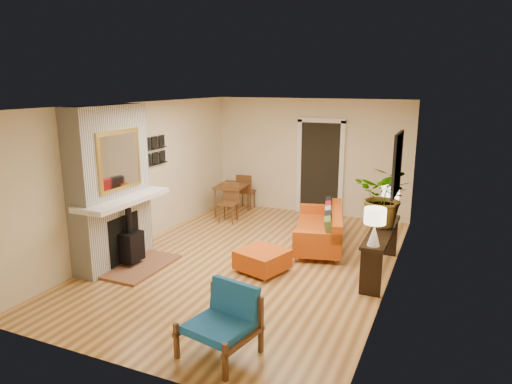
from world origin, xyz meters
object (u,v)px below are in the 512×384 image
(blue_chair, at_px, (225,317))
(houseplant, at_px, (385,196))
(sofa, at_px, (323,229))
(lamp_far, at_px, (390,198))
(lamp_near, at_px, (375,222))
(dining_table, at_px, (235,191))
(console_table, at_px, (381,239))
(ottoman, at_px, (262,259))

(blue_chair, distance_m, houseplant, 3.40)
(sofa, relative_size, lamp_far, 3.76)
(lamp_far, bearing_deg, lamp_near, -90.00)
(dining_table, bearing_deg, sofa, -26.63)
(lamp_near, bearing_deg, console_table, 90.00)
(blue_chair, height_order, lamp_far, lamp_far)
(dining_table, xyz_separation_m, lamp_far, (3.56, -1.38, 0.51))
(console_table, distance_m, lamp_far, 0.84)
(ottoman, xyz_separation_m, console_table, (1.72, 0.67, 0.38))
(ottoman, xyz_separation_m, dining_table, (-1.83, 2.73, 0.35))
(blue_chair, distance_m, console_table, 3.14)
(ottoman, relative_size, houseplant, 0.89)
(sofa, xyz_separation_m, houseplant, (1.16, -0.67, 0.88))
(sofa, height_order, dining_table, dining_table)
(console_table, bearing_deg, lamp_far, 90.00)
(lamp_far, bearing_deg, ottoman, -141.89)
(ottoman, bearing_deg, sofa, 70.07)
(sofa, bearing_deg, houseplant, -30.19)
(blue_chair, xyz_separation_m, houseplant, (1.23, 3.07, 0.80))
(console_table, bearing_deg, blue_chair, -113.30)
(lamp_far, xyz_separation_m, houseplant, (-0.01, -0.49, 0.15))
(dining_table, height_order, console_table, dining_table)
(dining_table, bearing_deg, ottoman, -56.10)
(sofa, xyz_separation_m, dining_table, (-2.39, 1.20, 0.22))
(sofa, relative_size, blue_chair, 2.37)
(dining_table, bearing_deg, blue_chair, -64.87)
(ottoman, bearing_deg, lamp_far, 38.11)
(ottoman, relative_size, lamp_near, 1.60)
(blue_chair, xyz_separation_m, lamp_near, (1.24, 2.10, 0.65))
(dining_table, relative_size, lamp_far, 2.92)
(console_table, height_order, houseplant, houseplant)
(sofa, distance_m, houseplant, 1.60)
(sofa, height_order, ottoman, sofa)
(houseplant, bearing_deg, sofa, 149.81)
(sofa, relative_size, lamp_near, 3.76)
(lamp_far, bearing_deg, dining_table, 158.80)
(lamp_far, bearing_deg, console_table, -90.00)
(sofa, xyz_separation_m, lamp_far, (1.17, -0.18, 0.74))
(sofa, bearing_deg, console_table, -36.57)
(lamp_near, distance_m, houseplant, 0.98)
(blue_chair, relative_size, console_table, 0.46)
(blue_chair, height_order, console_table, blue_chair)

